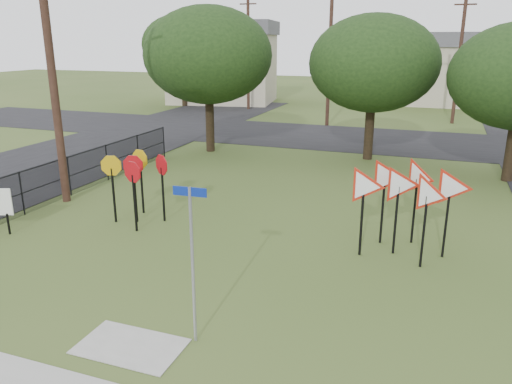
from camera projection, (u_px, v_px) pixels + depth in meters
The scene contains 17 objects.
ground at pixel (189, 290), 11.66m from camera, with size 140.00×140.00×0.00m, color #374C1C.
street_left at pixel (66, 158), 24.58m from camera, with size 8.00×50.00×0.02m, color black.
street_far at pixel (345, 138), 29.61m from camera, with size 60.00×8.00×0.02m, color black.
curb_pad at pixel (130, 346), 9.51m from camera, with size 2.00×1.20×0.02m, color gray.
street_name_sign at pixel (192, 257), 9.20m from camera, with size 0.64×0.06×3.12m.
stop_sign_cluster at pixel (136, 172), 15.58m from camera, with size 2.05×1.70×2.20m.
yield_sign_cluster at pixel (406, 188), 13.19m from camera, with size 3.22×2.23×2.51m.
utility_pole_main at pixel (51, 52), 16.55m from camera, with size 3.55×0.33×10.00m.
far_pole_a at pixel (330, 56), 32.51m from camera, with size 1.40×0.24×9.00m.
far_pole_b at pixel (459, 59), 33.55m from camera, with size 1.40×0.24×8.50m.
far_pole_c at pixel (248, 52), 40.53m from camera, with size 1.40×0.24×9.00m.
fence_run at pixel (89, 168), 19.54m from camera, with size 0.05×11.55×1.50m.
house_left at pixel (223, 62), 45.72m from camera, with size 10.58×8.88×7.20m.
house_mid at pixel (431, 68), 45.33m from camera, with size 8.40×8.40×6.20m.
tree_near_left at pixel (208, 55), 24.78m from camera, with size 6.40×6.40×7.27m.
tree_near_mid at pixel (374, 64), 23.14m from camera, with size 6.00×6.00×6.80m.
tree_far_left at pixel (182, 45), 42.34m from camera, with size 6.80×6.80×7.73m.
Camera 1 is at (5.08, -9.30, 5.62)m, focal length 35.00 mm.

